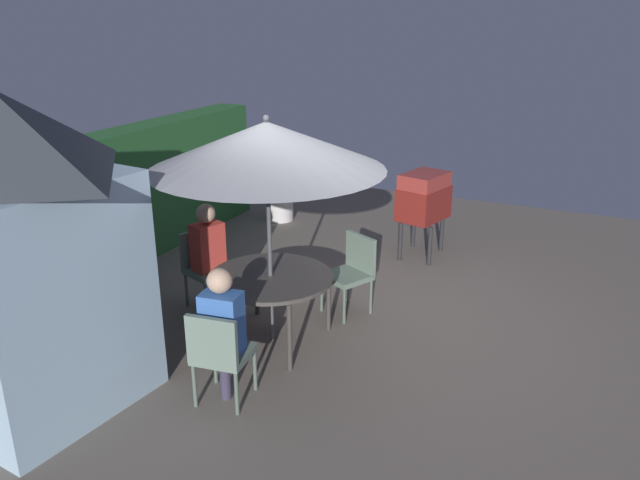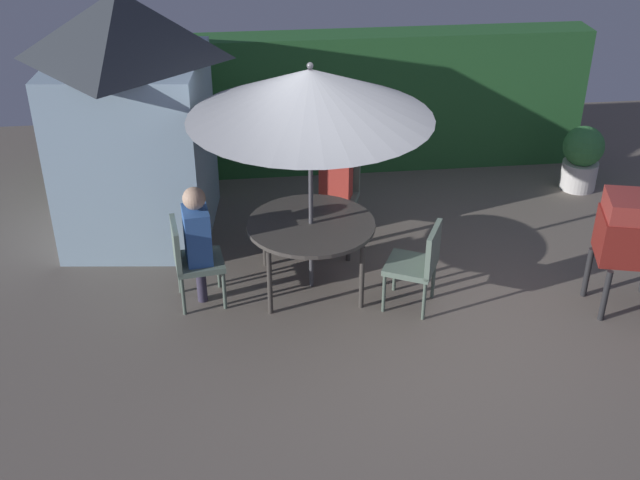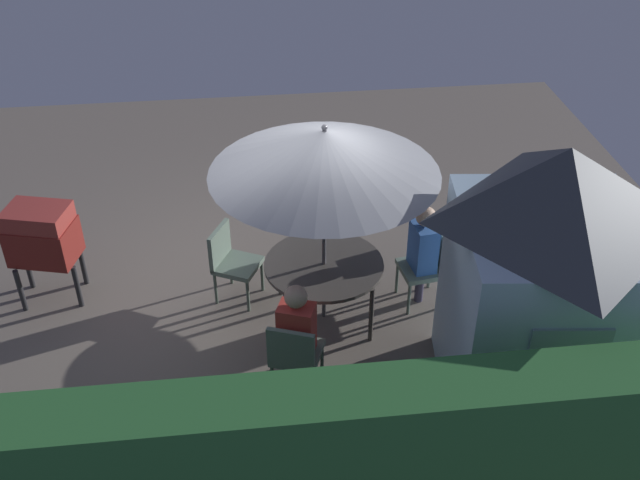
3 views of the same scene
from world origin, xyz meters
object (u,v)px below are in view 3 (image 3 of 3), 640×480
Objects in this scene: patio_table at (324,267)px; patio_umbrella at (324,152)px; person_in_blue at (423,245)px; chair_toward_hedge at (231,259)px; chair_near_shed at (295,353)px; garden_shed at (544,283)px; person_in_red at (297,327)px; bbq_grill at (42,236)px; chair_far_side at (429,263)px.

patio_table is 0.54× the size of patio_umbrella.
chair_toward_hedge is at bearing -9.19° from person_in_blue.
chair_near_shed reaches higher than patio_table.
garden_shed is 2.18× the size of person_in_red.
chair_near_shed is 2.01m from person_in_blue.
patio_table is (1.80, -1.41, -0.72)m from garden_shed.
chair_toward_hedge is at bearing -70.15° from chair_near_shed.
person_in_blue reaches higher than bbq_grill.
bbq_grill reaches higher than chair_toward_hedge.
garden_shed is 5.31m from bbq_grill.
chair_far_side is (-4.24, 0.55, -0.33)m from bbq_grill.
person_in_blue is (-1.12, -0.15, 0.10)m from patio_table.
chair_far_side reaches higher than patio_table.
person_in_red reaches higher than patio_table.
garden_shed reaches higher than chair_far_side.
chair_near_shed is 0.28m from person_in_red.
patio_table is 3.13m from bbq_grill.
patio_umbrella is 3.36m from bbq_grill.
patio_table is 1.43× the size of chair_near_shed.
bbq_grill is (3.04, -0.71, 0.17)m from patio_table.
bbq_grill is 0.95× the size of person_in_blue.
garden_shed is at bearing 172.55° from chair_near_shed.
bbq_grill is at bearing -6.13° from chair_toward_hedge.
person_in_blue is at bearing -172.24° from patio_table.
chair_far_side is (0.59, -1.57, -0.88)m from garden_shed.
chair_near_shed is 1.00× the size of chair_toward_hedge.
bbq_grill is 3.22m from chair_near_shed.
person_in_red is (-2.65, 1.75, -0.06)m from bbq_grill.
bbq_grill is 1.33× the size of chair_toward_hedge.
garden_shed is 1.16× the size of patio_umbrella.
patio_table is at bearing 166.79° from bbq_grill.
person_in_blue is (-1.54, -1.27, 0.26)m from chair_near_shed.
person_in_red is at bearing 37.10° from chair_far_side.
person_in_red is at bearing 146.56° from bbq_grill.
patio_umbrella is at bearing -38.11° from garden_shed.
patio_table is 1.20m from chair_near_shed.
person_in_blue is at bearing 170.81° from chair_toward_hedge.
chair_far_side is 2.23m from chair_toward_hedge.
chair_toward_hedge is (-2.04, 0.22, -0.33)m from bbq_grill.
garden_shed is 2.38m from patio_umbrella.
person_in_red and person_in_blue have the same top height.
chair_near_shed is at bearing 109.85° from chair_toward_hedge.
garden_shed reaches higher than patio_umbrella.
chair_far_side is at bearing 172.61° from bbq_grill.
patio_umbrella is 2.63× the size of chair_toward_hedge.
garden_shed is at bearing 141.89° from patio_umbrella.
chair_toward_hedge is (2.80, -1.90, -0.88)m from garden_shed.
person_in_red is at bearing 111.77° from chair_toward_hedge.
bbq_grill reaches higher than patio_table.
chair_far_side is (-1.20, -0.16, -0.16)m from patio_table.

